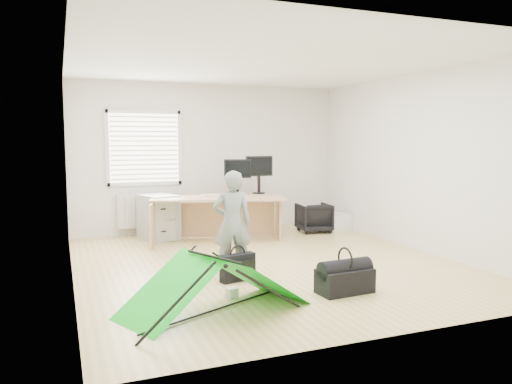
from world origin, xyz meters
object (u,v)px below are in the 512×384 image
object	(u,v)px
desk	(218,220)
office_chair	(314,218)
kite	(214,284)
monitor_right	(259,180)
filing_cabinet	(158,217)
thermos	(258,187)
storage_crate	(335,222)
monitor_left	(237,182)
laptop_bag	(238,267)
person	(232,224)
duffel_bag	(345,281)

from	to	relation	value
desk	office_chair	size ratio (longest dim) A/B	3.77
desk	kite	world-z (taller)	desk
desk	monitor_right	xyz separation A→B (m)	(0.84, 0.29, 0.62)
desk	filing_cabinet	size ratio (longest dim) A/B	2.86
thermos	kite	world-z (taller)	thermos
storage_crate	monitor_left	bearing A→B (deg)	177.56
thermos	laptop_bag	size ratio (longest dim) A/B	0.53
desk	monitor_left	size ratio (longest dim) A/B	4.67
monitor_right	office_chair	world-z (taller)	monitor_right
desk	thermos	bearing A→B (deg)	37.29
thermos	laptop_bag	bearing A→B (deg)	-116.66
filing_cabinet	office_chair	world-z (taller)	filing_cabinet
laptop_bag	storage_crate	bearing A→B (deg)	28.82
desk	monitor_right	distance (m)	1.08
thermos	person	world-z (taller)	person
desk	storage_crate	xyz separation A→B (m)	(2.36, 0.22, -0.22)
monitor_left	person	distance (m)	2.54
filing_cabinet	monitor_right	world-z (taller)	monitor_right
thermos	monitor_right	bearing A→B (deg)	-91.14
monitor_left	monitor_right	distance (m)	0.40
thermos	laptop_bag	xyz separation A→B (m)	(-1.31, -2.61, -0.70)
monitor_right	duffel_bag	bearing A→B (deg)	-100.80
office_chair	storage_crate	size ratio (longest dim) A/B	1.07
office_chair	kite	world-z (taller)	kite
desk	laptop_bag	bearing A→B (deg)	-84.86
desk	office_chair	distance (m)	1.92
monitor_left	office_chair	xyz separation A→B (m)	(1.46, -0.08, -0.71)
monitor_right	office_chair	xyz separation A→B (m)	(1.06, -0.07, -0.73)
office_chair	monitor_right	bearing A→B (deg)	2.79
monitor_right	storage_crate	xyz separation A→B (m)	(1.52, -0.08, -0.84)
monitor_right	office_chair	bearing A→B (deg)	-8.83
monitor_right	kite	world-z (taller)	monitor_right
laptop_bag	duffel_bag	size ratio (longest dim) A/B	0.71
desk	office_chair	xyz separation A→B (m)	(1.91, 0.22, -0.11)
thermos	storage_crate	bearing A→B (deg)	-3.79
thermos	kite	size ratio (longest dim) A/B	0.13
monitor_left	thermos	distance (m)	0.42
filing_cabinet	monitor_left	bearing A→B (deg)	-31.12
desk	monitor_left	xyz separation A→B (m)	(0.44, 0.30, 0.60)
office_chair	duffel_bag	xyz separation A→B (m)	(-1.43, -3.40, -0.13)
desk	person	world-z (taller)	person
monitor_right	person	distance (m)	2.70
monitor_right	storage_crate	size ratio (longest dim) A/B	0.93
office_chair	laptop_bag	xyz separation A→B (m)	(-2.37, -2.51, -0.10)
thermos	desk	bearing A→B (deg)	-159.41
thermos	person	xyz separation A→B (m)	(-1.30, -2.37, -0.20)
monitor_right	office_chair	size ratio (longest dim) A/B	0.87
monitor_left	monitor_right	world-z (taller)	monitor_right
duffel_bag	filing_cabinet	bearing A→B (deg)	105.94
person	thermos	bearing A→B (deg)	-107.08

